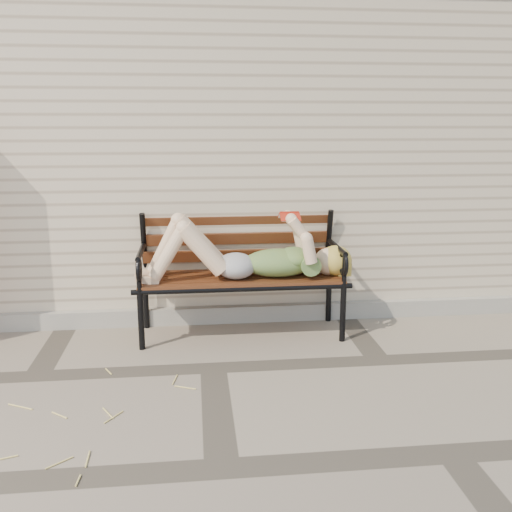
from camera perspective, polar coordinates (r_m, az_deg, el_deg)
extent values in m
plane|color=gray|center=(4.26, -4.29, -11.10)|extent=(80.00, 80.00, 0.00)
cube|color=beige|center=(6.89, -5.45, 11.09)|extent=(8.00, 4.00, 3.00)
cube|color=#A19E92|center=(5.14, -4.70, -5.88)|extent=(8.00, 0.10, 0.15)
cylinder|color=black|center=(4.58, -11.44, -6.27)|extent=(0.05, 0.05, 0.49)
cylinder|color=black|center=(5.04, -10.96, -4.40)|extent=(0.05, 0.05, 0.49)
cylinder|color=black|center=(4.71, 8.68, -5.59)|extent=(0.05, 0.05, 0.49)
cylinder|color=black|center=(5.16, 7.29, -3.85)|extent=(0.05, 0.05, 0.49)
cube|color=#583116|center=(4.73, -1.51, -2.22)|extent=(1.66, 0.54, 0.03)
cylinder|color=black|center=(4.50, -1.24, -3.32)|extent=(1.75, 0.04, 0.04)
cylinder|color=black|center=(4.97, -1.74, -1.71)|extent=(1.75, 0.04, 0.04)
torus|color=black|center=(4.98, -1.90, 4.98)|extent=(0.30, 0.04, 0.30)
ellipsoid|color=#0B464D|center=(4.70, 2.24, -0.67)|extent=(0.59, 0.34, 0.23)
ellipsoid|color=#0B464D|center=(4.71, 3.82, -0.18)|extent=(0.28, 0.33, 0.18)
ellipsoid|color=#A7A7AC|center=(4.67, -2.02, -0.98)|extent=(0.33, 0.37, 0.21)
sphere|color=beige|center=(4.78, 7.30, -0.53)|extent=(0.24, 0.24, 0.24)
ellipsoid|color=gold|center=(4.79, 7.94, -0.45)|extent=(0.27, 0.28, 0.25)
cube|color=#AC2513|center=(4.63, 3.36, 4.35)|extent=(0.15, 0.02, 0.02)
cube|color=silver|center=(4.59, 3.45, 3.90)|extent=(0.15, 0.10, 0.06)
cube|color=silver|center=(4.68, 3.26, 4.08)|extent=(0.15, 0.10, 0.06)
cube|color=#AC2513|center=(4.59, 3.46, 3.95)|extent=(0.16, 0.10, 0.06)
cube|color=#AC2513|center=(4.68, 3.26, 4.14)|extent=(0.16, 0.10, 0.06)
cylinder|color=#E2CB6E|center=(4.32, -11.63, -10.91)|extent=(0.14, 0.05, 0.01)
cylinder|color=#E2CB6E|center=(3.56, -8.04, -16.28)|extent=(0.13, 0.11, 0.01)
cylinder|color=#E2CB6E|center=(3.57, -21.06, -17.04)|extent=(0.16, 0.11, 0.01)
cylinder|color=#E2CB6E|center=(3.30, -9.31, -18.90)|extent=(0.17, 0.02, 0.01)
cylinder|color=#E2CB6E|center=(3.27, -18.44, -19.82)|extent=(0.13, 0.16, 0.01)
cylinder|color=#E2CB6E|center=(3.39, -13.38, -18.17)|extent=(0.01, 0.10, 0.01)
cylinder|color=#E2CB6E|center=(4.23, -11.79, -11.44)|extent=(0.13, 0.06, 0.01)
cylinder|color=#E2CB6E|center=(4.30, -23.30, -11.88)|extent=(0.12, 0.02, 0.01)
cylinder|color=#E2CB6E|center=(3.46, -4.95, -17.12)|extent=(0.19, 0.06, 0.01)
cylinder|color=#E2CB6E|center=(3.15, -9.83, -20.69)|extent=(0.06, 0.12, 0.01)
cylinder|color=#E2CB6E|center=(3.75, -14.12, -14.95)|extent=(0.10, 0.02, 0.01)
cylinder|color=#E2CB6E|center=(4.18, -7.71, -11.62)|extent=(0.07, 0.13, 0.01)
cylinder|color=#E2CB6E|center=(3.40, -12.17, -18.08)|extent=(0.02, 0.15, 0.01)
cylinder|color=#E2CB6E|center=(3.59, -23.78, -17.11)|extent=(0.16, 0.13, 0.01)
cylinder|color=#E2CB6E|center=(3.91, -14.53, -13.74)|extent=(0.19, 0.08, 0.01)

